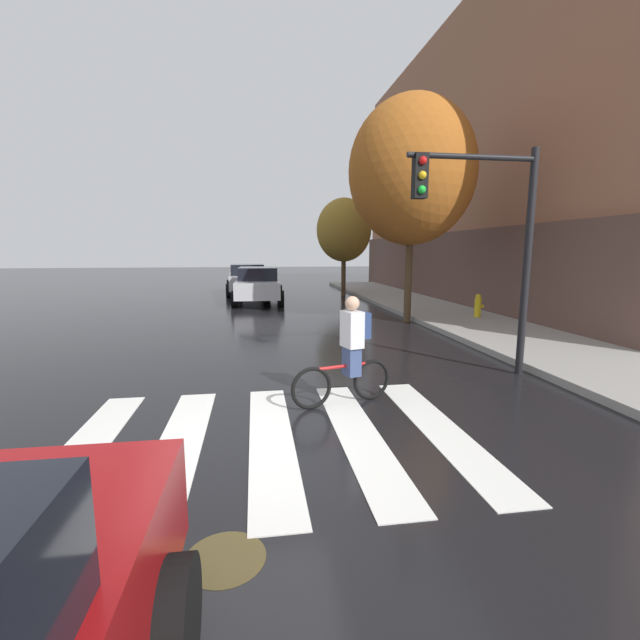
{
  "coord_description": "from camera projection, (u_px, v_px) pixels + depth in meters",
  "views": [
    {
      "loc": [
        0.2,
        -5.13,
        2.37
      ],
      "look_at": [
        1.32,
        2.17,
        1.17
      ],
      "focal_mm": 23.92,
      "sensor_mm": 36.0,
      "label": 1
    }
  ],
  "objects": [
    {
      "name": "manhole_cover",
      "position": [
        225.0,
        558.0,
        3.31
      ],
      "size": [
        0.64,
        0.64,
        0.01
      ],
      "primitive_type": "cylinder",
      "color": "#473D1E",
      "rests_on": "ground"
    },
    {
      "name": "street_tree_mid",
      "position": [
        344.0,
        230.0,
        22.39
      ],
      "size": [
        2.87,
        2.87,
        5.11
      ],
      "color": "#4C3823",
      "rests_on": "ground"
    },
    {
      "name": "traffic_light_near",
      "position": [
        488.0,
        223.0,
        7.72
      ],
      "size": [
        2.47,
        0.28,
        4.2
      ],
      "color": "black",
      "rests_on": "ground"
    },
    {
      "name": "street_tree_near",
      "position": [
        412.0,
        172.0,
        13.66
      ],
      "size": [
        4.06,
        4.06,
        7.23
      ],
      "color": "#4C3823",
      "rests_on": "ground"
    },
    {
      "name": "corner_building",
      "position": [
        596.0,
        172.0,
        20.92
      ],
      "size": [
        16.46,
        23.39,
        12.48
      ],
      "color": "brown",
      "rests_on": "ground"
    },
    {
      "name": "sedan_far",
      "position": [
        247.0,
        279.0,
        23.42
      ],
      "size": [
        2.42,
        4.87,
        1.65
      ],
      "color": "#B7B7BC",
      "rests_on": "ground"
    },
    {
      "name": "ground_plane",
      "position": [
        242.0,
        441.0,
        5.35
      ],
      "size": [
        120.0,
        120.0,
        0.0
      ],
      "primitive_type": "plane",
      "color": "black"
    },
    {
      "name": "cyclist",
      "position": [
        350.0,
        351.0,
        6.57
      ],
      "size": [
        1.66,
        0.52,
        1.69
      ],
      "color": "black",
      "rests_on": "ground"
    },
    {
      "name": "sedan_mid",
      "position": [
        259.0,
        285.0,
        19.54
      ],
      "size": [
        2.36,
        4.8,
        1.64
      ],
      "color": "#B7B7BC",
      "rests_on": "ground"
    },
    {
      "name": "crosswalk_stripes",
      "position": [
        271.0,
        439.0,
        5.41
      ],
      "size": [
        5.05,
        3.76,
        0.01
      ],
      "color": "silver",
      "rests_on": "ground"
    },
    {
      "name": "fire_hydrant",
      "position": [
        478.0,
        306.0,
        14.45
      ],
      "size": [
        0.33,
        0.22,
        0.78
      ],
      "color": "gold",
      "rests_on": "sidewalk"
    }
  ]
}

